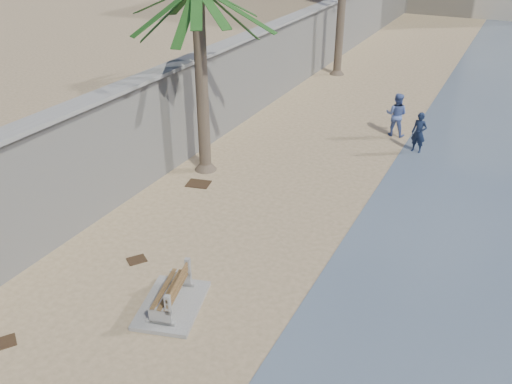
% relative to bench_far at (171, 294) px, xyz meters
% --- Properties ---
extents(seawall, '(0.45, 70.00, 3.50)m').
position_rel_bench_far_xyz_m(seawall, '(-4.50, 17.07, 1.39)').
color(seawall, gray).
rests_on(seawall, ground_plane).
extents(wall_cap, '(0.80, 70.00, 0.12)m').
position_rel_bench_far_xyz_m(wall_cap, '(-4.50, 17.07, 3.19)').
color(wall_cap, gray).
rests_on(wall_cap, seawall).
extents(bench_far, '(1.81, 2.26, 0.83)m').
position_rel_bench_far_xyz_m(bench_far, '(0.00, 0.00, 0.00)').
color(bench_far, gray).
rests_on(bench_far, ground_plane).
extents(person_a, '(0.74, 0.58, 1.81)m').
position_rel_bench_far_xyz_m(person_a, '(3.24, 11.87, 0.55)').
color(person_a, '#121C34').
rests_on(person_a, ground_plane).
extents(person_b, '(0.96, 0.75, 1.99)m').
position_rel_bench_far_xyz_m(person_b, '(2.05, 13.23, 0.63)').
color(person_b, '#4C609E').
rests_on(person_b, ground_plane).
extents(debris_b, '(0.63, 0.66, 0.03)m').
position_rel_bench_far_xyz_m(debris_b, '(-2.58, -2.64, -0.35)').
color(debris_b, '#382616').
rests_on(debris_b, ground_plane).
extents(debris_c, '(0.89, 0.77, 0.03)m').
position_rel_bench_far_xyz_m(debris_c, '(-2.84, 5.76, -0.35)').
color(debris_c, '#382616').
rests_on(debris_c, ground_plane).
extents(debris_d, '(0.59, 0.62, 0.03)m').
position_rel_bench_far_xyz_m(debris_d, '(-1.93, 1.17, -0.35)').
color(debris_d, '#382616').
rests_on(debris_d, ground_plane).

